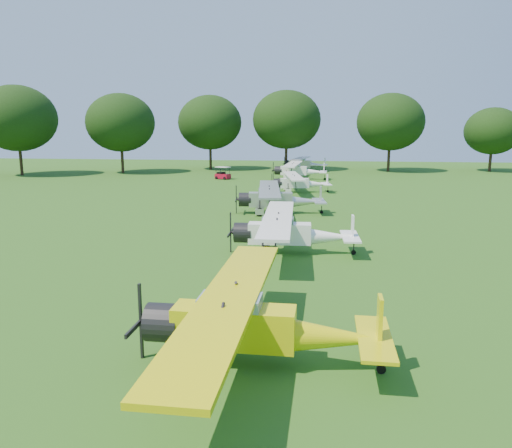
{
  "coord_description": "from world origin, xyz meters",
  "views": [
    {
      "loc": [
        3.18,
        -25.74,
        7.02
      ],
      "look_at": [
        -0.38,
        2.8,
        1.4
      ],
      "focal_mm": 35.0,
      "sensor_mm": 36.0,
      "label": 1
    }
  ],
  "objects_px": {
    "aircraft_3": "(289,230)",
    "aircraft_5": "(299,181)",
    "aircraft_6": "(298,169)",
    "aircraft_7": "(304,163)",
    "aircraft_2": "(253,321)",
    "golf_cart": "(223,175)",
    "aircraft_4": "(277,197)"
  },
  "relations": [
    {
      "from": "aircraft_3",
      "to": "aircraft_5",
      "type": "bearing_deg",
      "value": 89.08
    },
    {
      "from": "aircraft_3",
      "to": "aircraft_6",
      "type": "height_order",
      "value": "aircraft_6"
    },
    {
      "from": "aircraft_6",
      "to": "aircraft_7",
      "type": "bearing_deg",
      "value": 91.22
    },
    {
      "from": "aircraft_2",
      "to": "golf_cart",
      "type": "bearing_deg",
      "value": 102.83
    },
    {
      "from": "aircraft_3",
      "to": "golf_cart",
      "type": "distance_m",
      "value": 41.1
    },
    {
      "from": "aircraft_4",
      "to": "aircraft_7",
      "type": "bearing_deg",
      "value": 82.56
    },
    {
      "from": "aircraft_3",
      "to": "golf_cart",
      "type": "xyz_separation_m",
      "value": [
        -11.41,
        39.48,
        -0.77
      ]
    },
    {
      "from": "aircraft_5",
      "to": "aircraft_6",
      "type": "relative_size",
      "value": 0.88
    },
    {
      "from": "aircraft_2",
      "to": "golf_cart",
      "type": "relative_size",
      "value": 5.34
    },
    {
      "from": "aircraft_3",
      "to": "aircraft_5",
      "type": "xyz_separation_m",
      "value": [
        -0.54,
        26.78,
        -0.15
      ]
    },
    {
      "from": "aircraft_2",
      "to": "aircraft_7",
      "type": "relative_size",
      "value": 1.06
    },
    {
      "from": "aircraft_2",
      "to": "aircraft_3",
      "type": "distance_m",
      "value": 13.59
    },
    {
      "from": "aircraft_5",
      "to": "aircraft_2",
      "type": "bearing_deg",
      "value": -98.66
    },
    {
      "from": "aircraft_6",
      "to": "aircraft_5",
      "type": "bearing_deg",
      "value": -84.06
    },
    {
      "from": "aircraft_6",
      "to": "aircraft_7",
      "type": "distance_m",
      "value": 13.44
    },
    {
      "from": "aircraft_3",
      "to": "aircraft_4",
      "type": "relative_size",
      "value": 0.98
    },
    {
      "from": "aircraft_4",
      "to": "aircraft_5",
      "type": "distance_m",
      "value": 13.82
    },
    {
      "from": "aircraft_5",
      "to": "aircraft_3",
      "type": "bearing_deg",
      "value": -97.88
    },
    {
      "from": "aircraft_2",
      "to": "aircraft_4",
      "type": "distance_m",
      "value": 26.64
    },
    {
      "from": "aircraft_2",
      "to": "golf_cart",
      "type": "xyz_separation_m",
      "value": [
        -11.14,
        53.06,
        -0.83
      ]
    },
    {
      "from": "aircraft_5",
      "to": "aircraft_6",
      "type": "distance_m",
      "value": 13.92
    },
    {
      "from": "golf_cart",
      "to": "aircraft_5",
      "type": "bearing_deg",
      "value": -24.48
    },
    {
      "from": "aircraft_2",
      "to": "aircraft_4",
      "type": "xyz_separation_m",
      "value": [
        -1.47,
        26.6,
        -0.04
      ]
    },
    {
      "from": "aircraft_3",
      "to": "aircraft_6",
      "type": "distance_m",
      "value": 40.7
    },
    {
      "from": "aircraft_3",
      "to": "aircraft_4",
      "type": "distance_m",
      "value": 13.13
    },
    {
      "from": "aircraft_4",
      "to": "aircraft_7",
      "type": "height_order",
      "value": "aircraft_4"
    },
    {
      "from": "aircraft_6",
      "to": "golf_cart",
      "type": "relative_size",
      "value": 5.21
    },
    {
      "from": "aircraft_4",
      "to": "aircraft_6",
      "type": "distance_m",
      "value": 27.67
    },
    {
      "from": "aircraft_2",
      "to": "aircraft_5",
      "type": "height_order",
      "value": "aircraft_2"
    },
    {
      "from": "aircraft_3",
      "to": "aircraft_5",
      "type": "distance_m",
      "value": 26.79
    },
    {
      "from": "aircraft_7",
      "to": "aircraft_6",
      "type": "bearing_deg",
      "value": -83.73
    },
    {
      "from": "aircraft_7",
      "to": "golf_cart",
      "type": "relative_size",
      "value": 5.02
    }
  ]
}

